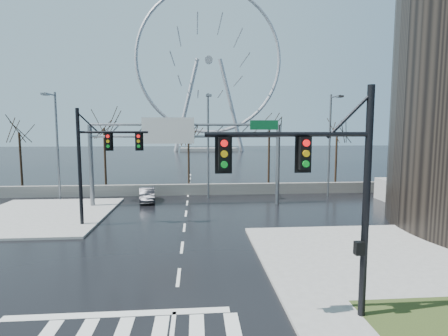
{
  "coord_description": "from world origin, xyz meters",
  "views": [
    {
      "loc": [
        0.82,
        -15.07,
        6.53
      ],
      "look_at": [
        2.7,
        8.19,
        4.0
      ],
      "focal_mm": 28.0,
      "sensor_mm": 36.0,
      "label": 1
    }
  ],
  "objects": [
    {
      "name": "ground",
      "position": [
        0.0,
        0.0,
        0.0
      ],
      "size": [
        260.0,
        260.0,
        0.0
      ],
      "primitive_type": "plane",
      "color": "black",
      "rests_on": "ground"
    },
    {
      "name": "sidewalk_right_ext",
      "position": [
        10.0,
        2.0,
        0.07
      ],
      "size": [
        12.0,
        10.0,
        0.15
      ],
      "primitive_type": "cube",
      "color": "gray",
      "rests_on": "ground"
    },
    {
      "name": "sidewalk_far",
      "position": [
        -11.0,
        12.0,
        0.07
      ],
      "size": [
        10.0,
        12.0,
        0.15
      ],
      "primitive_type": "cube",
      "color": "gray",
      "rests_on": "ground"
    },
    {
      "name": "barrier_wall",
      "position": [
        0.0,
        20.0,
        0.55
      ],
      "size": [
        52.0,
        0.5,
        1.1
      ],
      "primitive_type": "cube",
      "color": "slate",
      "rests_on": "ground"
    },
    {
      "name": "signal_mast_near",
      "position": [
        5.14,
        -4.04,
        4.87
      ],
      "size": [
        5.52,
        0.41,
        8.0
      ],
      "color": "black",
      "rests_on": "ground"
    },
    {
      "name": "signal_mast_far",
      "position": [
        -5.87,
        8.96,
        4.83
      ],
      "size": [
        4.72,
        0.41,
        8.0
      ],
      "color": "black",
      "rests_on": "ground"
    },
    {
      "name": "sign_gantry",
      "position": [
        -0.38,
        14.96,
        5.18
      ],
      "size": [
        16.36,
        0.4,
        7.6
      ],
      "color": "slate",
      "rests_on": "ground"
    },
    {
      "name": "streetlight_left",
      "position": [
        -12.0,
        18.16,
        5.89
      ],
      "size": [
        0.5,
        2.55,
        10.0
      ],
      "color": "slate",
      "rests_on": "ground"
    },
    {
      "name": "streetlight_mid",
      "position": [
        2.0,
        18.16,
        5.89
      ],
      "size": [
        0.5,
        2.55,
        10.0
      ],
      "color": "slate",
      "rests_on": "ground"
    },
    {
      "name": "streetlight_right",
      "position": [
        14.0,
        18.16,
        5.89
      ],
      "size": [
        0.5,
        2.55,
        10.0
      ],
      "color": "slate",
      "rests_on": "ground"
    },
    {
      "name": "tree_far_left",
      "position": [
        -18.0,
        24.0,
        5.57
      ],
      "size": [
        3.5,
        3.5,
        7.0
      ],
      "color": "black",
      "rests_on": "ground"
    },
    {
      "name": "tree_left",
      "position": [
        -9.0,
        23.5,
        5.98
      ],
      "size": [
        3.75,
        3.75,
        7.5
      ],
      "color": "black",
      "rests_on": "ground"
    },
    {
      "name": "tree_center",
      "position": [
        0.0,
        24.5,
        5.17
      ],
      "size": [
        3.25,
        3.25,
        6.5
      ],
      "color": "black",
      "rests_on": "ground"
    },
    {
      "name": "tree_right",
      "position": [
        9.0,
        23.5,
        6.22
      ],
      "size": [
        3.9,
        3.9,
        7.8
      ],
      "color": "black",
      "rests_on": "ground"
    },
    {
      "name": "tree_far_right",
      "position": [
        17.0,
        24.0,
        5.41
      ],
      "size": [
        3.4,
        3.4,
        6.8
      ],
      "color": "black",
      "rests_on": "ground"
    },
    {
      "name": "ferris_wheel",
      "position": [
        5.0,
        95.0,
        26.13
      ],
      "size": [
        45.0,
        6.0,
        50.91
      ],
      "color": "gray",
      "rests_on": "ground"
    },
    {
      "name": "car",
      "position": [
        -3.67,
        16.91,
        0.64
      ],
      "size": [
        1.88,
        4.02,
        1.27
      ],
      "primitive_type": "imported",
      "rotation": [
        0.0,
        0.0,
        0.14
      ],
      "color": "black",
      "rests_on": "ground"
    }
  ]
}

